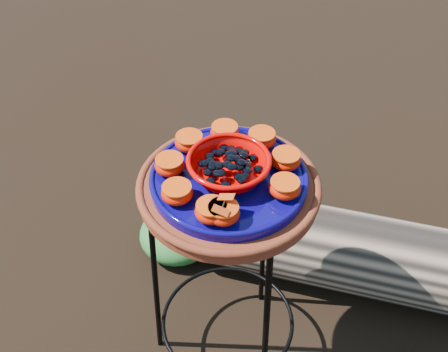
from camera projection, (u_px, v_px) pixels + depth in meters
The scene contains 19 objects.
ground at pixel (227, 346), 1.83m from camera, with size 60.00×60.00×0.00m, color black.
plant_stand at pixel (228, 281), 1.59m from camera, with size 0.44×0.44×0.70m, color black, non-canonical shape.
terracotta_saucer at pixel (229, 189), 1.34m from camera, with size 0.43×0.43×0.03m, color maroon.
cobalt_plate at pixel (229, 180), 1.32m from camera, with size 0.37×0.37×0.02m, color #0D073E.
red_bowl at pixel (229, 168), 1.29m from camera, with size 0.18×0.18×0.05m, color #D10200, non-canonical shape.
glass_gems at pixel (229, 155), 1.27m from camera, with size 0.14×0.14×0.02m, color black, non-canonical shape.
orange_half_0 at pixel (223, 213), 1.20m from camera, with size 0.07×0.07×0.04m, color #B70100.
orange_half_1 at pixel (285, 188), 1.25m from camera, with size 0.07×0.07×0.04m, color #B70100.
orange_half_2 at pixel (286, 160), 1.32m from camera, with size 0.07×0.07×0.04m, color #B70100.
orange_half_3 at pixel (262, 139), 1.38m from camera, with size 0.07×0.07×0.04m, color #B70100.
orange_half_4 at pixel (225, 132), 1.40m from camera, with size 0.07×0.07×0.04m, color #B70100.
orange_half_5 at pixel (189, 142), 1.37m from camera, with size 0.07×0.07×0.04m, color #B70100.
orange_half_6 at pixel (170, 165), 1.31m from camera, with size 0.07×0.07×0.04m, color #B70100.
orange_half_7 at pixel (177, 193), 1.24m from camera, with size 0.07×0.07×0.04m, color #B70100.
orange_half_8 at pixel (211, 211), 1.20m from camera, with size 0.07×0.07×0.04m, color #B70100.
butterfly at pixel (223, 204), 1.18m from camera, with size 0.08×0.05×0.01m, color #BE380F, non-canonical shape.
driftwood_log at pixel (424, 267), 1.89m from camera, with size 1.52×0.40×0.28m, color black, non-canonical shape.
foliage_left at pixel (177, 233), 2.09m from camera, with size 0.28×0.28×0.14m, color #1B5821.
foliage_back at pixel (256, 200), 2.21m from camera, with size 0.31×0.31×0.15m, color #1B5821.
Camera 1 is at (0.50, -0.82, 1.65)m, focal length 45.00 mm.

